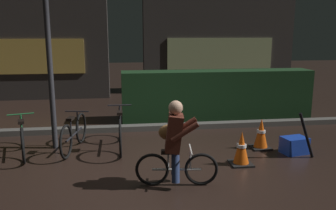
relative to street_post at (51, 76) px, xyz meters
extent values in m
plane|color=black|center=(1.89, -1.20, -1.39)|extent=(40.00, 40.00, 0.00)
cube|color=#56544F|center=(1.89, 1.00, -1.33)|extent=(12.00, 0.24, 0.12)
cube|color=#19381C|center=(3.69, 1.90, -0.78)|extent=(4.80, 0.70, 1.22)
cube|color=#383330|center=(-1.65, 5.30, 1.05)|extent=(5.10, 0.50, 4.87)
cube|color=#E5B751|center=(-1.65, 5.03, 0.01)|extent=(3.57, 0.04, 1.10)
cube|color=#383330|center=(4.85, 6.00, 1.11)|extent=(5.48, 0.50, 4.99)
cube|color=#BFCC8C|center=(4.85, 5.73, 0.01)|extent=(3.84, 0.04, 1.10)
cylinder|color=#2D2D33|center=(0.00, 0.00, 0.00)|extent=(0.10, 0.10, 2.77)
torus|color=black|center=(-0.62, 0.13, -1.08)|extent=(0.20, 0.61, 0.62)
torus|color=black|center=(-0.38, -0.76, -1.08)|extent=(0.20, 0.61, 0.62)
cylinder|color=#236B38|center=(-0.50, -0.32, -1.08)|extent=(0.27, 0.90, 0.04)
cylinder|color=#236B38|center=(-0.46, -0.47, -0.90)|extent=(0.03, 0.03, 0.34)
cube|color=black|center=(-0.46, -0.47, -0.73)|extent=(0.15, 0.22, 0.05)
cylinder|color=#236B38|center=(-0.56, -0.07, -0.88)|extent=(0.03, 0.03, 0.39)
cylinder|color=#236B38|center=(-0.56, -0.07, -0.69)|extent=(0.45, 0.14, 0.02)
torus|color=black|center=(0.46, 0.27, -1.08)|extent=(0.15, 0.61, 0.61)
torus|color=black|center=(0.30, -0.62, -1.08)|extent=(0.15, 0.61, 0.61)
cylinder|color=black|center=(0.38, -0.18, -1.08)|extent=(0.20, 0.89, 0.04)
cylinder|color=black|center=(0.35, -0.33, -0.91)|extent=(0.03, 0.03, 0.34)
cube|color=black|center=(0.35, -0.33, -0.74)|extent=(0.13, 0.21, 0.05)
cylinder|color=black|center=(0.43, 0.07, -0.89)|extent=(0.03, 0.03, 0.38)
cylinder|color=black|center=(0.43, 0.07, -0.70)|extent=(0.46, 0.11, 0.02)
torus|color=black|center=(1.23, 0.34, -1.04)|extent=(0.04, 0.68, 0.68)
torus|color=black|center=(1.23, -0.68, -1.04)|extent=(0.04, 0.68, 0.68)
cylinder|color=black|center=(1.23, -0.17, -1.04)|extent=(0.04, 1.02, 0.04)
cylinder|color=black|center=(1.23, -0.35, -0.85)|extent=(0.03, 0.03, 0.38)
cube|color=black|center=(1.23, -0.35, -0.66)|extent=(0.10, 0.20, 0.05)
cylinder|color=black|center=(1.23, 0.11, -0.83)|extent=(0.03, 0.03, 0.43)
cylinder|color=black|center=(1.23, 0.11, -0.61)|extent=(0.46, 0.02, 0.02)
cube|color=black|center=(3.22, -1.30, -1.37)|extent=(0.36, 0.36, 0.03)
cone|color=#EA560F|center=(3.22, -1.30, -1.09)|extent=(0.26, 0.26, 0.54)
cylinder|color=white|center=(3.22, -1.30, -1.06)|extent=(0.16, 0.16, 0.05)
cube|color=black|center=(3.87, -0.55, -1.37)|extent=(0.36, 0.36, 0.03)
cone|color=#EA560F|center=(3.87, -0.55, -1.08)|extent=(0.26, 0.26, 0.55)
cylinder|color=white|center=(3.87, -0.55, -1.05)|extent=(0.16, 0.16, 0.05)
cube|color=#193DB7|center=(4.36, -0.90, -1.24)|extent=(0.49, 0.39, 0.30)
torus|color=black|center=(2.37, -2.00, -1.14)|extent=(0.49, 0.10, 0.48)
torus|color=black|center=(1.68, -1.92, -1.14)|extent=(0.49, 0.10, 0.48)
cylinder|color=silver|center=(2.02, -1.96, -1.14)|extent=(0.70, 0.12, 0.04)
cylinder|color=silver|center=(1.90, -1.95, -1.01)|extent=(0.03, 0.03, 0.26)
cube|color=black|center=(1.90, -1.95, -0.88)|extent=(0.21, 0.12, 0.05)
cylinder|color=silver|center=(2.22, -1.99, -0.99)|extent=(0.03, 0.03, 0.30)
cylinder|color=silver|center=(2.22, -1.99, -0.85)|extent=(0.08, 0.46, 0.02)
cylinder|color=navy|center=(2.02, -1.86, -1.08)|extent=(0.13, 0.22, 0.42)
cylinder|color=navy|center=(1.99, -2.06, -1.08)|extent=(0.13, 0.22, 0.42)
cube|color=#512319|center=(1.98, -1.96, -0.60)|extent=(0.30, 0.35, 0.54)
sphere|color=tan|center=(2.00, -1.96, -0.24)|extent=(0.20, 0.20, 0.20)
cylinder|color=#512319|center=(2.14, -1.84, -0.55)|extent=(0.40, 0.13, 0.29)
cylinder|color=#512319|center=(2.11, -2.11, -0.55)|extent=(0.40, 0.13, 0.29)
ellipsoid|color=brown|center=(1.95, -1.75, -0.65)|extent=(0.34, 0.20, 0.24)
cylinder|color=black|center=(4.44, -1.15, -0.98)|extent=(0.34, 0.06, 0.82)
camera|label=1|loc=(1.26, -6.63, 0.79)|focal=37.61mm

